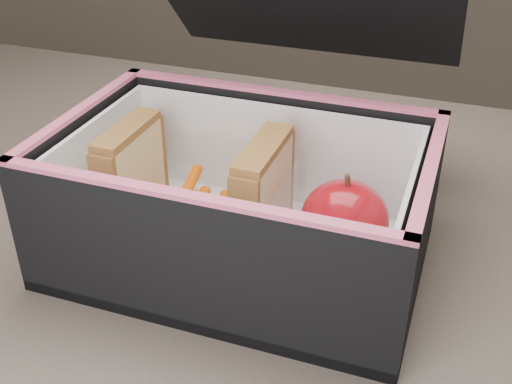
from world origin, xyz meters
TOP-DOWN VIEW (x-y plane):
  - kitchen_table at (0.00, 0.00)m, footprint 1.20×0.80m
  - lunch_bag at (-0.00, -0.02)m, footprint 0.31×0.35m
  - plastic_tub at (-0.04, -0.02)m, footprint 0.17×0.12m
  - sandwich_left at (-0.11, -0.02)m, footprint 0.02×0.08m
  - sandwich_right at (0.02, -0.02)m, footprint 0.02×0.09m
  - carrot_sticks at (-0.05, -0.02)m, footprint 0.06×0.13m
  - paper_napkin at (0.09, -0.02)m, footprint 0.09×0.09m
  - red_apple at (0.09, -0.02)m, footprint 0.10×0.10m

SIDE VIEW (x-z plane):
  - kitchen_table at x=0.00m, z-range 0.28..1.03m
  - paper_napkin at x=0.09m, z-range 0.76..0.77m
  - carrot_sticks at x=-0.05m, z-range 0.77..0.80m
  - plastic_tub at x=-0.04m, z-range 0.76..0.83m
  - red_apple at x=0.09m, z-range 0.77..0.84m
  - sandwich_left at x=-0.11m, z-range 0.77..0.86m
  - sandwich_right at x=0.02m, z-range 0.77..0.87m
  - lunch_bag at x=0.00m, z-range 0.69..0.95m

